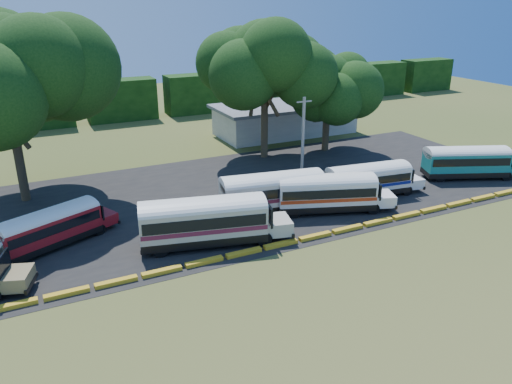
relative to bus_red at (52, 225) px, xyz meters
name	(u,v)px	position (x,y,z in m)	size (l,w,h in m)	color
ground	(269,256)	(13.51, -8.34, -1.69)	(160.00, 160.00, 0.00)	#344918
asphalt_strip	(219,198)	(14.51, 3.66, -1.68)	(64.00, 24.00, 0.02)	black
curb	(263,248)	(13.51, -7.34, -1.54)	(53.70, 0.45, 0.30)	yellow
terminal_building	(285,118)	(31.51, 21.66, 0.34)	(19.00, 9.00, 4.00)	beige
treeline_backdrop	(121,100)	(13.51, 39.66, 1.31)	(130.00, 4.00, 6.00)	black
bus_red	(52,225)	(0.00, 0.00, 0.00)	(9.06, 5.70, 2.95)	black
bus_cream_west	(206,219)	(10.23, -4.70, 0.40)	(11.55, 5.24, 3.69)	black
bus_cream_east	(275,190)	(17.61, -1.49, 0.29)	(10.94, 4.29, 3.51)	black
bus_white_red	(328,191)	(21.74, -3.40, 0.19)	(10.38, 5.70, 3.33)	black
bus_white_blue	(370,178)	(27.16, -2.10, 0.07)	(9.69, 3.47, 3.12)	black
bus_teal	(468,160)	(39.24, -2.37, 0.20)	(10.21, 6.10, 3.30)	black
tree_west	(4,73)	(-1.43, 10.84, 9.65)	(13.08, 13.08, 16.17)	#35291A
tree_center	(265,59)	(24.06, 13.18, 9.36)	(11.26, 11.26, 15.22)	#35291A
tree_east	(328,83)	(31.92, 12.44, 6.34)	(8.68, 8.68, 11.26)	#35291A
utility_pole	(303,140)	(23.57, 3.99, 2.66)	(1.60, 0.30, 8.47)	gray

